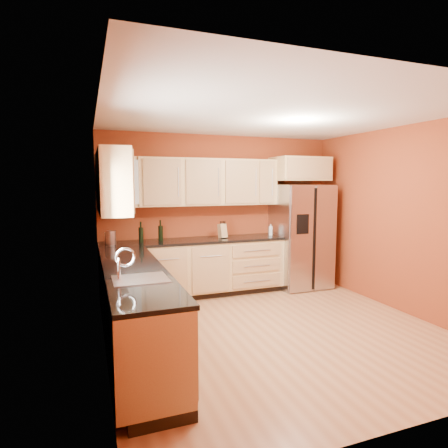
{
  "coord_description": "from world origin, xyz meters",
  "views": [
    {
      "loc": [
        -2.14,
        -3.96,
        1.82
      ],
      "look_at": [
        -0.34,
        0.9,
        1.24
      ],
      "focal_mm": 30.0,
      "sensor_mm": 36.0,
      "label": 1
    }
  ],
  "objects_px": {
    "knife_block": "(222,231)",
    "soap_dispenser": "(271,230)",
    "refrigerator": "(301,236)",
    "canister_left": "(111,238)",
    "wine_bottle_a": "(161,231)"
  },
  "relations": [
    {
      "from": "knife_block",
      "to": "canister_left",
      "type": "bearing_deg",
      "value": 169.21
    },
    {
      "from": "canister_left",
      "to": "soap_dispenser",
      "type": "height_order",
      "value": "canister_left"
    },
    {
      "from": "refrigerator",
      "to": "knife_block",
      "type": "distance_m",
      "value": 1.43
    },
    {
      "from": "canister_left",
      "to": "wine_bottle_a",
      "type": "distance_m",
      "value": 0.75
    },
    {
      "from": "canister_left",
      "to": "wine_bottle_a",
      "type": "relative_size",
      "value": 0.64
    },
    {
      "from": "wine_bottle_a",
      "to": "knife_block",
      "type": "relative_size",
      "value": 1.43
    },
    {
      "from": "refrigerator",
      "to": "knife_block",
      "type": "xyz_separation_m",
      "value": [
        -1.42,
        0.09,
        0.14
      ]
    },
    {
      "from": "refrigerator",
      "to": "soap_dispenser",
      "type": "relative_size",
      "value": 9.3
    },
    {
      "from": "knife_block",
      "to": "soap_dispenser",
      "type": "height_order",
      "value": "knife_block"
    },
    {
      "from": "refrigerator",
      "to": "wine_bottle_a",
      "type": "xyz_separation_m",
      "value": [
        -2.43,
        0.11,
        0.19
      ]
    },
    {
      "from": "refrigerator",
      "to": "soap_dispenser",
      "type": "bearing_deg",
      "value": 172.27
    },
    {
      "from": "wine_bottle_a",
      "to": "knife_block",
      "type": "distance_m",
      "value": 1.01
    },
    {
      "from": "wine_bottle_a",
      "to": "soap_dispenser",
      "type": "distance_m",
      "value": 1.88
    },
    {
      "from": "refrigerator",
      "to": "canister_left",
      "type": "xyz_separation_m",
      "value": [
        -3.16,
        0.0,
        0.13
      ]
    },
    {
      "from": "canister_left",
      "to": "knife_block",
      "type": "height_order",
      "value": "knife_block"
    }
  ]
}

